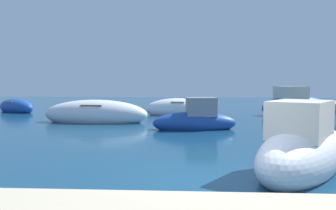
{
  "coord_description": "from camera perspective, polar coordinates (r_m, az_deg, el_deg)",
  "views": [
    {
      "loc": [
        -0.46,
        -6.72,
        2.03
      ],
      "look_at": [
        -1.37,
        9.25,
        0.96
      ],
      "focal_mm": 36.56,
      "sensor_mm": 36.0,
      "label": 1
    }
  ],
  "objects": [
    {
      "name": "moored_boat_5",
      "position": [
        21.24,
        1.54,
        -0.65
      ],
      "size": [
        3.96,
        1.72,
        1.34
      ],
      "rotation": [
        0.0,
        0.0,
        3.2
      ],
      "color": "white",
      "rests_on": "ground"
    },
    {
      "name": "ground",
      "position": [
        7.04,
        7.04,
        -12.99
      ],
      "size": [
        80.0,
        80.0,
        0.0
      ],
      "primitive_type": "plane",
      "color": "navy"
    },
    {
      "name": "moored_boat_4",
      "position": [
        25.46,
        -23.98,
        -0.34
      ],
      "size": [
        3.62,
        2.95,
        1.18
      ],
      "rotation": [
        0.0,
        0.0,
        5.72
      ],
      "color": "#1E479E",
      "rests_on": "ground"
    },
    {
      "name": "moored_boat_2",
      "position": [
        17.69,
        -11.99,
        -1.51
      ],
      "size": [
        5.44,
        2.01,
        1.48
      ],
      "rotation": [
        0.0,
        0.0,
        6.21
      ],
      "color": "white",
      "rests_on": "ground"
    },
    {
      "name": "moored_boat_0",
      "position": [
        8.43,
        21.62,
        -7.01
      ],
      "size": [
        3.73,
        4.59,
        1.94
      ],
      "rotation": [
        0.0,
        0.0,
        0.99
      ],
      "color": "white",
      "rests_on": "ground"
    },
    {
      "name": "moored_boat_1",
      "position": [
        14.8,
        4.63,
        -2.54
      ],
      "size": [
        3.72,
        1.48,
        1.59
      ],
      "rotation": [
        0.0,
        0.0,
        3.25
      ],
      "color": "#1E479E",
      "rests_on": "ground"
    },
    {
      "name": "moored_boat_6",
      "position": [
        22.73,
        20.46,
        -0.18
      ],
      "size": [
        4.93,
        3.01,
        2.12
      ],
      "rotation": [
        0.0,
        0.0,
        0.3
      ],
      "color": "#1E479E",
      "rests_on": "ground"
    }
  ]
}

